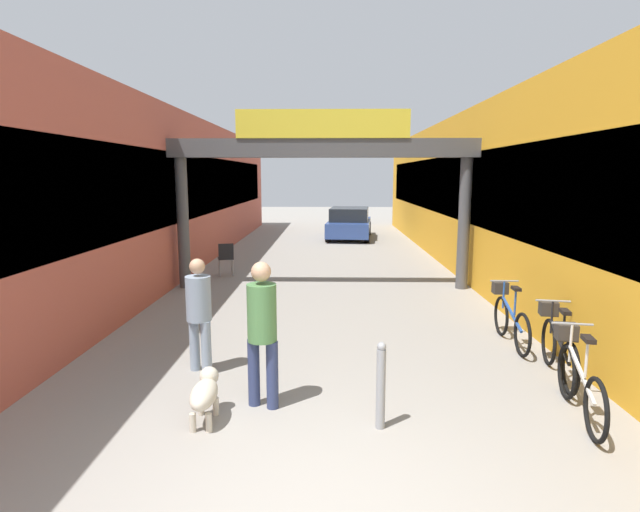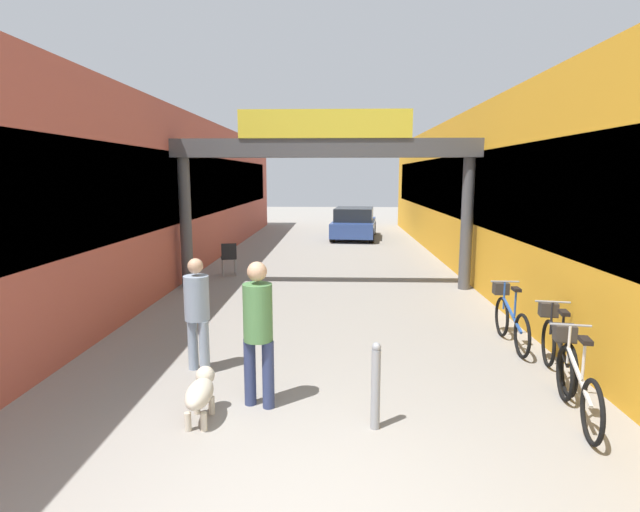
% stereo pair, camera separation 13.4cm
% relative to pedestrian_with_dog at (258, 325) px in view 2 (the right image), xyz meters
% --- Properties ---
extents(storefront_left, '(3.00, 26.00, 4.34)m').
position_rel_pedestrian_with_dog_xyz_m(storefront_left, '(-4.49, 8.92, 1.18)').
color(storefront_left, '#B25142').
rests_on(storefront_left, ground_plane).
extents(storefront_right, '(3.00, 26.00, 4.34)m').
position_rel_pedestrian_with_dog_xyz_m(storefront_right, '(5.70, 8.92, 1.18)').
color(storefront_right, gold).
rests_on(storefront_right, ground_plane).
extents(arcade_sign_gateway, '(7.40, 0.47, 4.17)m').
position_rel_pedestrian_with_dog_xyz_m(arcade_sign_gateway, '(0.60, 6.29, 1.99)').
color(arcade_sign_gateway, '#4C4C4F').
rests_on(arcade_sign_gateway, ground_plane).
extents(pedestrian_with_dog, '(0.43, 0.43, 1.73)m').
position_rel_pedestrian_with_dog_xyz_m(pedestrian_with_dog, '(0.00, 0.00, 0.00)').
color(pedestrian_with_dog, navy).
rests_on(pedestrian_with_dog, ground_plane).
extents(pedestrian_companion, '(0.47, 0.47, 1.59)m').
position_rel_pedestrian_with_dog_xyz_m(pedestrian_companion, '(-1.00, 1.03, -0.09)').
color(pedestrian_companion, '#8C9EB2').
rests_on(pedestrian_companion, ground_plane).
extents(dog_on_leash, '(0.30, 0.72, 0.53)m').
position_rel_pedestrian_with_dog_xyz_m(dog_on_leash, '(-0.59, -0.36, -0.66)').
color(dog_on_leash, beige).
rests_on(dog_on_leash, ground_plane).
extents(bicycle_silver_nearest, '(0.47, 1.67, 0.98)m').
position_rel_pedestrian_with_dog_xyz_m(bicycle_silver_nearest, '(3.60, -0.09, -0.56)').
color(bicycle_silver_nearest, black).
rests_on(bicycle_silver_nearest, ground_plane).
extents(bicycle_black_second, '(0.47, 1.68, 0.98)m').
position_rel_pedestrian_with_dog_xyz_m(bicycle_black_second, '(3.86, 1.01, -0.56)').
color(bicycle_black_second, black).
rests_on(bicycle_black_second, ground_plane).
extents(bicycle_blue_third, '(0.46, 1.69, 0.98)m').
position_rel_pedestrian_with_dog_xyz_m(bicycle_blue_third, '(3.68, 2.34, -0.56)').
color(bicycle_blue_third, black).
rests_on(bicycle_blue_third, ground_plane).
extents(bollard_post_metal, '(0.10, 0.10, 0.96)m').
position_rel_pedestrian_with_dog_xyz_m(bollard_post_metal, '(1.33, -0.49, -0.50)').
color(bollard_post_metal, gray).
rests_on(bollard_post_metal, ground_plane).
extents(cafe_chair_black_nearer, '(0.50, 0.50, 0.89)m').
position_rel_pedestrian_with_dog_xyz_m(cafe_chair_black_nearer, '(-2.04, 7.74, -0.45)').
color(cafe_chair_black_nearer, gray).
rests_on(cafe_chair_black_nearer, ground_plane).
extents(parked_car_blue, '(2.13, 4.15, 1.33)m').
position_rel_pedestrian_with_dog_xyz_m(parked_car_blue, '(1.62, 16.04, -0.35)').
color(parked_car_blue, '#2D478C').
rests_on(parked_car_blue, ground_plane).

